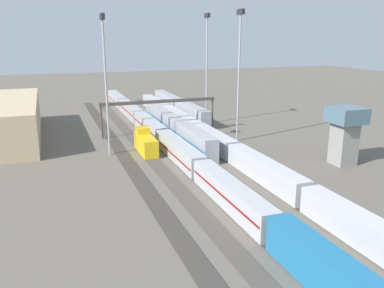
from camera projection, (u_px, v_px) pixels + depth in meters
The scene contains 17 objects.
ground_plane at pixel (176, 147), 90.45m from camera, with size 400.00×400.00×0.00m, color #60594F.
track_bed_0 at pixel (226, 142), 94.57m from camera, with size 140.00×2.80×0.12m, color #3D3833.
track_bed_1 at pixel (206, 144), 92.92m from camera, with size 140.00×2.80×0.12m, color #3D3833.
track_bed_2 at pixel (186, 146), 91.26m from camera, with size 140.00×2.80×0.12m, color #4C443D.
track_bed_3 at pixel (165, 148), 89.61m from camera, with size 140.00×2.80×0.12m, color #3D3833.
track_bed_4 at pixel (144, 150), 87.95m from camera, with size 140.00×2.80×0.12m, color #4C443D.
track_bed_5 at pixel (121, 152), 86.30m from camera, with size 140.00×2.80×0.12m, color #3D3833.
train_on_track_1 at pixel (210, 138), 90.32m from camera, with size 119.80×3.00×3.80m.
train_on_track_2 at pixel (175, 127), 98.20m from camera, with size 47.20×3.06×5.00m.
train_on_track_3 at pixel (160, 135), 93.03m from camera, with size 139.00×3.06×4.40m.
train_on_track_0 at pixel (179, 107), 126.62m from camera, with size 47.20×3.06×5.00m.
train_on_track_4 at pixel (146, 143), 85.46m from camera, with size 10.00×3.00×5.00m.
light_mast_0 at pixel (239, 61), 90.84m from camera, with size 2.80×0.70×30.17m.
light_mast_1 at pixel (105, 68), 79.92m from camera, with size 2.80×0.70×28.67m.
light_mast_2 at pixel (207, 56), 109.72m from camera, with size 2.80×0.70×30.32m.
signal_gantry at pixel (159, 105), 100.75m from camera, with size 0.70×30.00×8.80m.
control_tower at pixel (345, 131), 76.76m from camera, with size 6.00×6.00×11.33m.
Camera 1 is at (-83.07, 26.42, 24.44)m, focal length 37.25 mm.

